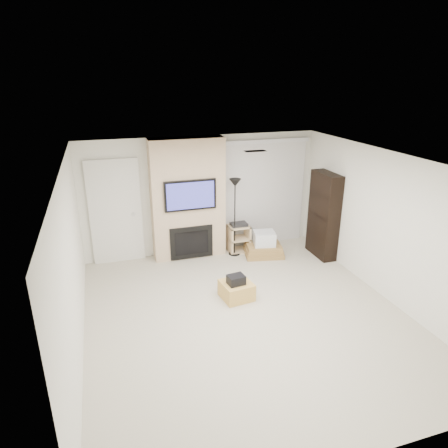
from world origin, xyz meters
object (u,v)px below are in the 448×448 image
object	(u,v)px
floor_lamp	(235,196)
av_stand	(239,237)
ottoman	(236,290)
bookshelf	(324,215)
box_stack	(264,246)

from	to	relation	value
floor_lamp	av_stand	distance (m)	0.98
ottoman	bookshelf	world-z (taller)	bookshelf
box_stack	bookshelf	size ratio (longest dim) A/B	0.50
floor_lamp	box_stack	distance (m)	1.28
bookshelf	floor_lamp	bearing A→B (deg)	161.61
floor_lamp	av_stand	xyz separation A→B (m)	(0.13, 0.12, -0.97)
box_stack	floor_lamp	bearing A→B (deg)	157.94
ottoman	floor_lamp	size ratio (longest dim) A/B	0.30
floor_lamp	bookshelf	bearing A→B (deg)	-18.39
av_stand	box_stack	xyz separation A→B (m)	(0.45, -0.35, -0.14)
box_stack	bookshelf	world-z (taller)	bookshelf
ottoman	av_stand	size ratio (longest dim) A/B	0.76
av_stand	bookshelf	bearing A→B (deg)	-23.37
bookshelf	box_stack	bearing A→B (deg)	163.49
av_stand	floor_lamp	bearing A→B (deg)	-139.09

